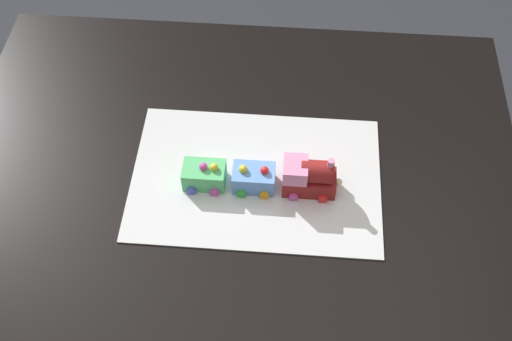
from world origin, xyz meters
The scene contains 6 objects.
ground_plane centered at (0.00, 0.00, 0.00)m, with size 8.00×8.00×0.00m, color #2D3038.
dining_table centered at (0.00, 0.00, 0.63)m, with size 1.40×1.00×0.74m.
cake_board centered at (-0.05, 0.05, 0.74)m, with size 0.60×0.40×0.00m, color silver.
cake_locomotive centered at (-0.18, 0.07, 0.79)m, with size 0.14×0.08×0.12m.
cake_car_flatbed_sky_blue centered at (-0.05, 0.07, 0.77)m, with size 0.10×0.08×0.07m.
cake_car_gondola_mint_green centered at (0.07, 0.07, 0.77)m, with size 0.10×0.08×0.07m.
Camera 1 is at (-0.12, 0.89, 1.97)m, focal length 43.22 mm.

